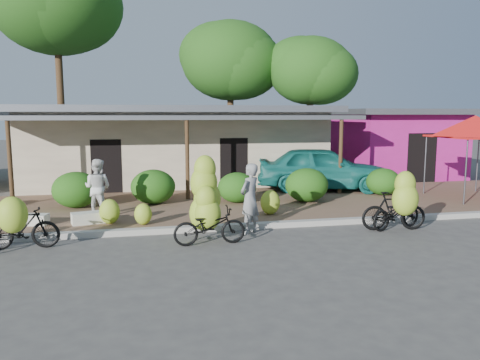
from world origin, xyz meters
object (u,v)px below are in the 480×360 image
at_px(red_canopy, 475,126).
at_px(bike_far_right, 396,213).
at_px(bike_center, 207,208).
at_px(bystander, 98,188).
at_px(vendor, 250,199).
at_px(tree_center_right, 227,59).
at_px(tree_near_right, 307,69).
at_px(bike_right, 398,205).
at_px(sack_near, 88,218).
at_px(sack_far, 33,220).
at_px(teal_van, 322,168).
at_px(bike_left, 20,225).
at_px(tree_far_center, 52,1).

relative_size(red_canopy, bike_far_right, 1.97).
distance_m(bike_center, bystander, 4.00).
relative_size(vendor, bystander, 1.09).
relative_size(tree_center_right, tree_near_right, 1.14).
xyz_separation_m(red_canopy, bike_right, (-4.88, -3.49, -1.90)).
distance_m(tree_near_right, bystander, 15.37).
bearing_deg(sack_near, bike_center, -34.41).
distance_m(tree_center_right, sack_far, 16.56).
distance_m(sack_far, bystander, 1.91).
relative_size(tree_near_right, sack_far, 9.55).
height_order(vendor, teal_van, teal_van).
bearing_deg(bystander, bike_center, 158.17).
bearing_deg(sack_near, tree_near_right, 48.46).
height_order(tree_near_right, bike_far_right, tree_near_right).
relative_size(bike_right, bystander, 1.07).
bearing_deg(sack_near, red_canopy, 5.98).
relative_size(tree_center_right, bike_far_right, 4.59).
distance_m(tree_center_right, tree_near_right, 4.52).
bearing_deg(teal_van, bike_left, 139.04).
bearing_deg(teal_van, bystander, 127.90).
distance_m(bike_right, bystander, 8.23).
xyz_separation_m(tree_near_right, red_canopy, (2.42, -10.27, -2.81)).
xyz_separation_m(bike_far_right, sack_far, (-9.40, 1.97, -0.18)).
relative_size(tree_near_right, red_canopy, 2.05).
bearing_deg(bike_far_right, vendor, 66.38).
bearing_deg(tree_near_right, vendor, -115.35).
distance_m(tree_center_right, teal_van, 11.06).
height_order(sack_near, bystander, bystander).
relative_size(tree_near_right, sack_near, 8.43).
bearing_deg(vendor, sack_near, -61.89).
relative_size(bike_center, bystander, 1.25).
bearing_deg(bike_far_right, red_canopy, -74.43).
distance_m(tree_near_right, bike_right, 14.75).
distance_m(tree_far_center, bike_right, 20.18).
distance_m(sack_near, vendor, 4.39).
relative_size(red_canopy, bystander, 2.13).
xyz_separation_m(tree_near_right, bike_center, (-7.36, -13.60, -4.62)).
distance_m(bike_center, sack_near, 3.58).
distance_m(tree_center_right, red_canopy, 14.28).
height_order(bystander, teal_van, teal_van).
height_order(bike_far_right, sack_near, bike_far_right).
height_order(bike_left, bike_far_right, bike_left).
distance_m(tree_near_right, bike_far_right, 14.51).
bearing_deg(bystander, teal_van, -134.07).
bearing_deg(bike_far_right, sack_far, 59.97).
relative_size(tree_far_center, tree_center_right, 1.37).
bearing_deg(bike_center, tree_far_center, 18.49).
xyz_separation_m(bike_far_right, sack_near, (-7.98, 1.83, -0.17)).
distance_m(bike_center, vendor, 1.29).
xyz_separation_m(bike_center, bike_far_right, (5.06, 0.17, -0.37)).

